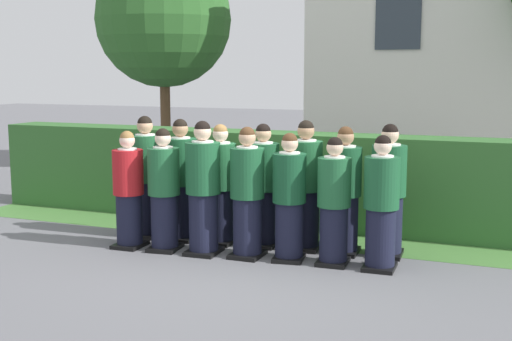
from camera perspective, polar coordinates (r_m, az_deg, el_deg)
name	(u,v)px	position (r m, az deg, el deg)	size (l,w,h in m)	color
ground_plane	(248,257)	(8.40, -0.71, -7.36)	(60.00, 60.00, 0.00)	slate
student_in_red_blazer	(129,192)	(8.85, -10.83, -1.85)	(0.40, 0.45, 1.53)	black
student_front_row_1	(164,193)	(8.63, -7.86, -1.89)	(0.42, 0.49, 1.58)	black
student_front_row_2	(203,191)	(8.40, -4.53, -1.76)	(0.44, 0.50, 1.69)	black
student_front_row_3	(247,196)	(8.23, -0.75, -2.15)	(0.42, 0.51, 1.63)	black
student_front_row_4	(289,200)	(8.11, 2.86, -2.55)	(0.42, 0.52, 1.56)	black
student_front_row_5	(334,204)	(7.98, 6.67, -2.89)	(0.40, 0.46, 1.53)	black
student_front_row_6	(381,206)	(7.85, 10.64, -3.01)	(0.41, 0.50, 1.58)	black
student_rear_row_0	(146,179)	(9.39, -9.36, -0.75)	(0.44, 0.55, 1.69)	black
student_rear_row_1	(181,183)	(9.14, -6.41, -1.03)	(0.43, 0.51, 1.66)	black
student_rear_row_2	(221,187)	(8.90, -3.02, -1.42)	(0.42, 0.50, 1.60)	black
student_rear_row_3	(263,188)	(8.76, 0.61, -1.52)	(0.42, 0.52, 1.62)	black
student_rear_row_4	(305,188)	(8.61, 4.23, -1.52)	(0.44, 0.54, 1.68)	black
student_rear_row_5	(344,194)	(8.46, 7.56, -1.96)	(0.42, 0.48, 1.62)	black
student_rear_row_6	(388,194)	(8.44, 11.23, -1.95)	(0.43, 0.53, 1.66)	black
hedge	(296,179)	(9.99, 3.46, -0.74)	(10.18, 0.70, 1.39)	#33662D
school_building_main	(490,0)	(15.54, 19.32, 13.57)	(7.51, 3.96, 7.39)	silver
oak_tree_left	(164,19)	(16.23, -7.90, 12.65)	(3.20, 3.20, 5.09)	brown
lawn_strip	(278,236)	(9.39, 1.87, -5.63)	(10.18, 0.90, 0.01)	#477A38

